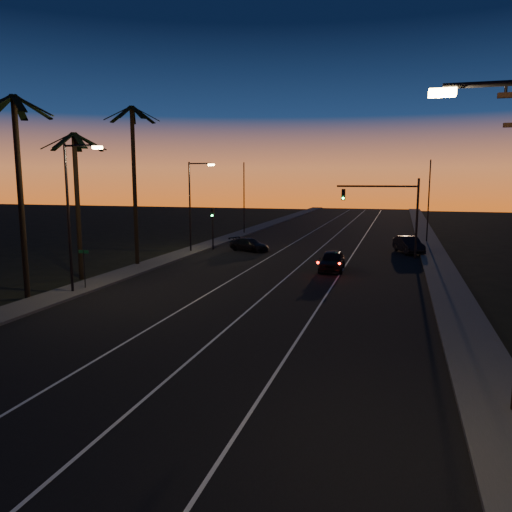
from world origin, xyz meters
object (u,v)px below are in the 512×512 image
(cross_car, at_px, (249,245))
(signal_mast, at_px, (389,204))
(right_car, at_px, (409,245))
(lead_car, at_px, (332,261))

(cross_car, bearing_deg, signal_mast, -1.73)
(signal_mast, distance_m, right_car, 5.51)
(right_car, bearing_deg, lead_car, -117.20)
(signal_mast, height_order, cross_car, signal_mast)
(signal_mast, distance_m, lead_car, 9.64)
(lead_car, relative_size, cross_car, 1.10)
(signal_mast, xyz_separation_m, lead_car, (-3.91, -7.85, -4.01))
(signal_mast, xyz_separation_m, right_car, (1.83, 3.32, -3.99))
(lead_car, distance_m, cross_car, 12.28)
(signal_mast, xyz_separation_m, cross_car, (-13.01, 0.39, -4.15))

